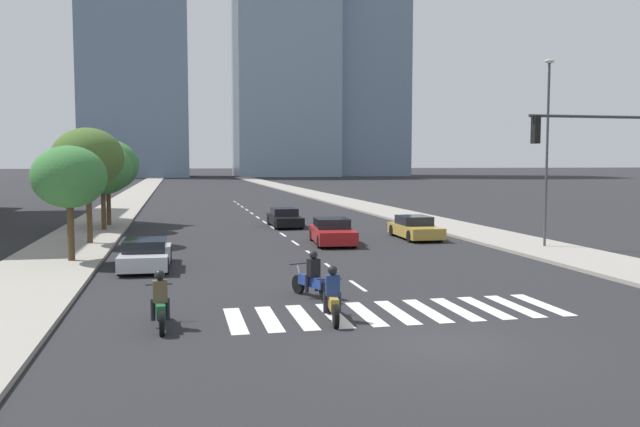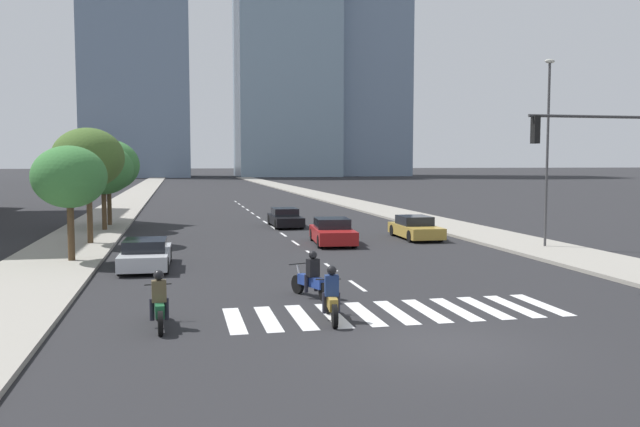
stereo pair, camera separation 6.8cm
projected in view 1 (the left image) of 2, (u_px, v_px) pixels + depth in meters
ground_plane at (444, 344)px, 15.07m from camera, size 800.00×800.00×0.00m
sidewalk_east at (421, 220)px, 46.64m from camera, size 4.00×260.00×0.15m
sidewalk_west at (96, 226)px, 41.91m from camera, size 4.00×260.00×0.15m
crosswalk_near at (397, 312)px, 18.31m from camera, size 9.45×2.95×0.01m
lane_divider_center at (265, 222)px, 45.57m from camera, size 0.14×50.00×0.01m
motorcycle_lead at (160, 305)px, 16.56m from camera, size 0.70×2.23×1.49m
motorcycle_trailing at (312, 279)px, 20.17m from camera, size 1.05×2.08×1.49m
motorcycle_third at (332, 299)px, 17.31m from camera, size 0.70×2.20×1.49m
sedan_black_0 at (285, 218)px, 42.41m from camera, size 1.83×4.66×1.19m
sedan_red_1 at (332, 232)px, 33.44m from camera, size 2.27×4.59×1.31m
sedan_silver_2 at (146, 254)px, 25.79m from camera, size 1.96×4.56×1.17m
sedan_gold_3 at (415, 228)px, 35.80m from camera, size 1.94×4.51×1.23m
traffic_signal_near at (612, 160)px, 21.88m from camera, size 5.24×0.28×5.94m
street_lamp_east at (547, 141)px, 31.14m from camera, size 0.50×0.24×8.89m
street_tree_nearest at (69, 177)px, 26.67m from camera, size 3.00×3.00×4.72m
street_tree_second at (88, 158)px, 32.37m from camera, size 3.51×3.51×5.74m
street_tree_third at (103, 169)px, 38.78m from camera, size 3.53×3.53×5.11m
street_tree_fourth at (108, 165)px, 41.74m from camera, size 3.89×3.89×5.48m
office_tower_left_skyline at (134, 8)px, 176.92m from camera, size 27.79×26.65×102.21m
office_tower_right_skyline at (361, 31)px, 194.80m from camera, size 23.93×23.27×94.24m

